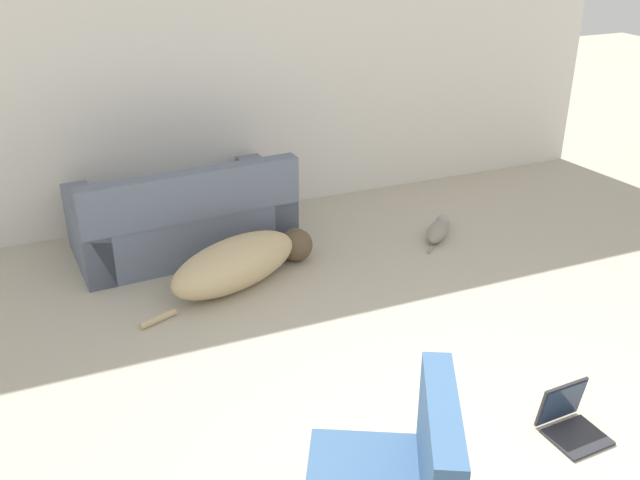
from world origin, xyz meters
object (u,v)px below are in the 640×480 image
at_px(couch, 183,220).
at_px(laptop_open, 568,416).
at_px(dog, 241,262).
at_px(cat, 438,230).

relative_size(couch, laptop_open, 5.51).
relative_size(dog, cat, 3.06).
xyz_separation_m(dog, laptop_open, (1.11, -2.16, -0.10)).
relative_size(cat, laptop_open, 1.55).
bearing_deg(laptop_open, dog, 113.92).
xyz_separation_m(cat, laptop_open, (-0.62, -2.31, 0.02)).
height_order(cat, laptop_open, laptop_open).
distance_m(dog, cat, 1.74).
relative_size(dog, laptop_open, 4.75).
bearing_deg(dog, cat, -17.90).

